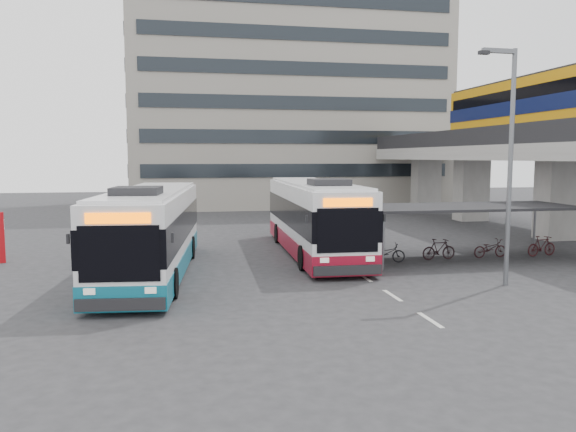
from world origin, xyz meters
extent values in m
plane|color=#28282B|center=(0.00, 0.00, 0.00)|extent=(120.00, 120.00, 0.00)
cube|color=gray|center=(17.00, 8.00, 2.30)|extent=(2.20, 1.60, 4.60)
cube|color=gray|center=(17.00, 18.00, 2.30)|extent=(2.20, 1.60, 4.60)
cube|color=gray|center=(17.00, 26.00, 2.30)|extent=(2.20, 1.60, 4.60)
cube|color=gray|center=(17.00, 12.00, 5.05)|extent=(8.00, 32.00, 0.90)
cube|color=black|center=(13.25, 12.00, 6.05)|extent=(0.35, 32.00, 1.10)
cube|color=black|center=(20.75, 12.00, 6.05)|extent=(0.35, 32.00, 1.10)
cube|color=#C4820B|center=(17.00, 8.81, 7.60)|extent=(2.90, 20.00, 3.90)
cube|color=#0A123A|center=(17.00, 8.81, 7.80)|extent=(2.98, 20.02, 0.90)
cube|color=black|center=(17.00, 8.81, 8.60)|extent=(2.96, 19.20, 0.70)
cube|color=black|center=(17.00, 8.81, 9.55)|extent=(2.70, 19.60, 0.25)
cylinder|color=#595B60|center=(3.70, 4.80, 1.20)|extent=(0.12, 0.12, 2.40)
cylinder|color=#595B60|center=(13.30, 4.80, 1.20)|extent=(0.12, 0.12, 2.40)
cylinder|color=#595B60|center=(3.70, 1.20, 1.20)|extent=(0.12, 0.12, 2.40)
cube|color=black|center=(8.50, 3.00, 2.48)|extent=(10.00, 4.00, 0.12)
imported|color=black|center=(4.50, 3.00, 0.45)|extent=(1.71, 0.60, 0.90)
imported|color=black|center=(7.17, 3.00, 0.50)|extent=(1.66, 0.47, 1.00)
imported|color=black|center=(9.83, 3.00, 0.45)|extent=(1.71, 0.60, 0.90)
imported|color=black|center=(12.50, 3.00, 0.50)|extent=(1.66, 0.47, 1.00)
cube|color=gray|center=(6.00, 36.00, 12.50)|extent=(30.00, 15.00, 25.00)
cube|color=beige|center=(2.50, -6.00, 0.01)|extent=(0.15, 1.60, 0.01)
cube|color=beige|center=(2.50, -3.00, 0.01)|extent=(0.15, 1.60, 0.01)
cube|color=beige|center=(2.50, 0.00, 0.01)|extent=(0.15, 1.60, 0.01)
cube|color=white|center=(1.84, 5.93, 1.97)|extent=(3.20, 13.03, 2.97)
cube|color=maroon|center=(1.84, 5.93, 0.59)|extent=(3.25, 13.07, 0.81)
cube|color=black|center=(1.84, 5.93, 2.10)|extent=(3.26, 13.05, 1.24)
cube|color=#FF6200|center=(1.61, -0.53, 3.07)|extent=(1.93, 0.15, 0.32)
cube|color=black|center=(1.72, 2.70, 3.69)|extent=(1.71, 1.78, 0.30)
cylinder|color=black|center=(0.40, 1.84, 0.54)|extent=(0.36, 1.09, 1.08)
cylinder|color=black|center=(3.26, 9.51, 0.54)|extent=(0.36, 1.09, 1.08)
cube|color=white|center=(-5.85, 2.23, 1.93)|extent=(3.95, 12.89, 2.91)
cube|color=#0D6077|center=(-5.85, 2.23, 0.58)|extent=(3.99, 12.93, 0.79)
cube|color=black|center=(-5.85, 2.23, 2.06)|extent=(4.01, 12.91, 1.22)
cube|color=#FF6200|center=(-6.48, -4.08, 3.01)|extent=(1.88, 0.27, 0.32)
cube|color=black|center=(-6.16, -0.93, 3.61)|extent=(1.78, 1.84, 0.30)
cylinder|color=black|center=(-7.51, -1.68, 0.53)|extent=(0.42, 1.08, 1.06)
cylinder|color=black|center=(-4.23, 5.63, 0.53)|extent=(0.42, 1.08, 1.06)
imported|color=black|center=(-5.27, 4.28, 0.85)|extent=(0.53, 0.69, 1.70)
cylinder|color=#595B60|center=(7.28, -2.26, 4.34)|extent=(0.17, 0.17, 8.69)
cube|color=#595B60|center=(6.63, -2.28, 8.58)|extent=(1.31, 0.21, 0.16)
cube|color=black|center=(6.04, -2.30, 8.49)|extent=(0.39, 0.21, 0.13)
camera|label=1|loc=(-4.68, -21.05, 4.79)|focal=35.00mm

